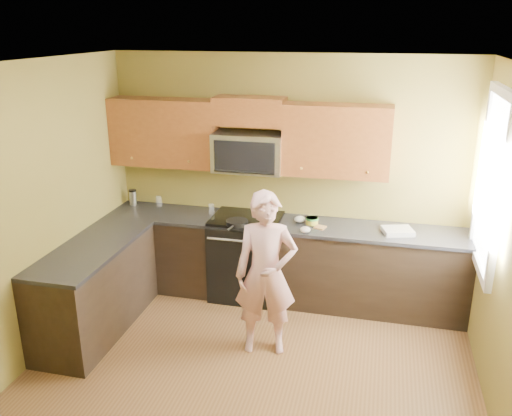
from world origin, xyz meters
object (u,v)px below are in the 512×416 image
(frying_pan, at_px, (237,225))
(butter_tub, at_px, (312,224))
(microwave, at_px, (249,171))
(woman, at_px, (266,274))
(travel_mug, at_px, (133,205))
(stove, at_px, (247,256))

(frying_pan, bearing_deg, butter_tub, 27.19)
(microwave, bearing_deg, frying_pan, -95.48)
(woman, bearing_deg, microwave, 100.07)
(frying_pan, height_order, travel_mug, travel_mug)
(woman, bearing_deg, frying_pan, 111.02)
(microwave, bearing_deg, stove, -90.00)
(woman, xyz_separation_m, travel_mug, (-1.91, 1.21, 0.13))
(microwave, relative_size, butter_tub, 5.63)
(microwave, distance_m, travel_mug, 1.55)
(woman, relative_size, butter_tub, 11.72)
(microwave, distance_m, butter_tub, 0.91)
(stove, distance_m, woman, 1.16)
(stove, relative_size, butter_tub, 7.04)
(butter_tub, distance_m, travel_mug, 2.19)
(stove, xyz_separation_m, microwave, (0.00, 0.12, 0.97))
(stove, relative_size, frying_pan, 2.28)
(woman, bearing_deg, stove, 102.41)
(woman, bearing_deg, travel_mug, 136.17)
(frying_pan, bearing_deg, woman, -50.90)
(butter_tub, bearing_deg, woman, -104.71)
(butter_tub, bearing_deg, stove, -177.57)
(frying_pan, relative_size, butter_tub, 3.08)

